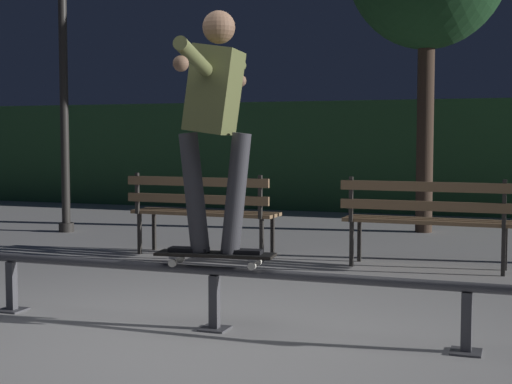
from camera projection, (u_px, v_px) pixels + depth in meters
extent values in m
plane|color=#ADAAA8|center=(199.00, 339.00, 4.71)|extent=(90.00, 90.00, 0.00)
cube|color=#2D5B33|center=(407.00, 156.00, 12.79)|extent=(24.00, 1.20, 1.86)
cylinder|color=#47474C|center=(214.00, 271.00, 4.92)|extent=(3.75, 0.06, 0.06)
cube|color=#47474C|center=(12.00, 286.00, 5.47)|extent=(0.06, 0.06, 0.36)
cube|color=#47474C|center=(12.00, 310.00, 5.48)|extent=(0.18, 0.18, 0.01)
cube|color=#47474C|center=(214.00, 303.00, 4.93)|extent=(0.06, 0.06, 0.36)
cube|color=#47474C|center=(215.00, 329.00, 4.95)|extent=(0.18, 0.18, 0.01)
cube|color=#47474C|center=(466.00, 323.00, 4.40)|extent=(0.06, 0.06, 0.36)
cube|color=#47474C|center=(466.00, 352.00, 4.41)|extent=(0.18, 0.18, 0.01)
cube|color=black|center=(215.00, 254.00, 4.91)|extent=(0.80, 0.29, 0.02)
cube|color=black|center=(215.00, 253.00, 4.91)|extent=(0.78, 0.27, 0.00)
cube|color=#9E9EA3|center=(255.00, 259.00, 4.85)|extent=(0.07, 0.17, 0.02)
cube|color=#9E9EA3|center=(177.00, 256.00, 4.97)|extent=(0.07, 0.17, 0.02)
cylinder|color=beige|center=(252.00, 266.00, 4.77)|extent=(0.06, 0.04, 0.05)
cylinder|color=beige|center=(258.00, 262.00, 4.93)|extent=(0.06, 0.04, 0.05)
cylinder|color=beige|center=(173.00, 263.00, 4.89)|extent=(0.06, 0.04, 0.05)
cylinder|color=beige|center=(181.00, 259.00, 5.05)|extent=(0.06, 0.04, 0.05)
cube|color=black|center=(242.00, 252.00, 4.86)|extent=(0.27, 0.13, 0.03)
cube|color=black|center=(189.00, 250.00, 4.95)|extent=(0.27, 0.13, 0.03)
cylinder|color=#333338|center=(236.00, 194.00, 4.85)|extent=(0.22, 0.15, 0.79)
cylinder|color=#333338|center=(194.00, 193.00, 4.91)|extent=(0.22, 0.15, 0.79)
cube|color=brown|center=(215.00, 91.00, 4.83)|extent=(0.37, 0.39, 0.57)
cylinder|color=brown|center=(196.00, 59.00, 4.45)|extent=(0.15, 0.61, 0.21)
cylinder|color=brown|center=(230.00, 71.00, 5.19)|extent=(0.15, 0.61, 0.21)
sphere|color=brown|center=(181.00, 64.00, 4.18)|extent=(0.09, 0.09, 0.09)
sphere|color=brown|center=(240.00, 81.00, 5.46)|extent=(0.09, 0.09, 0.09)
sphere|color=brown|center=(219.00, 27.00, 4.79)|extent=(0.21, 0.21, 0.21)
cube|color=#282623|center=(272.00, 236.00, 7.91)|extent=(0.04, 0.04, 0.44)
cube|color=#282623|center=(262.00, 240.00, 7.61)|extent=(0.04, 0.04, 0.44)
cube|color=#282623|center=(260.00, 197.00, 7.54)|extent=(0.04, 0.04, 0.44)
cube|color=#282623|center=(154.00, 230.00, 8.42)|extent=(0.04, 0.04, 0.44)
cube|color=#282623|center=(140.00, 234.00, 8.12)|extent=(0.04, 0.04, 0.44)
cube|color=#282623|center=(137.00, 193.00, 8.05)|extent=(0.04, 0.04, 0.44)
cube|color=brown|center=(211.00, 212.00, 8.13)|extent=(1.60, 0.14, 0.04)
cube|color=brown|center=(205.00, 213.00, 8.00)|extent=(1.60, 0.14, 0.04)
cube|color=brown|center=(199.00, 214.00, 7.87)|extent=(1.60, 0.14, 0.04)
cube|color=brown|center=(196.00, 199.00, 7.79)|extent=(1.60, 0.08, 0.09)
cube|color=brown|center=(196.00, 182.00, 7.78)|extent=(1.60, 0.08, 0.09)
cube|color=#282623|center=(505.00, 247.00, 7.13)|extent=(0.04, 0.04, 0.44)
cube|color=#282623|center=(503.00, 252.00, 6.83)|extent=(0.04, 0.04, 0.44)
cube|color=#282623|center=(504.00, 204.00, 6.76)|extent=(0.04, 0.04, 0.44)
cube|color=#282623|center=(359.00, 240.00, 7.64)|extent=(0.04, 0.04, 0.44)
cube|color=#282623|center=(352.00, 244.00, 7.34)|extent=(0.04, 0.04, 0.44)
cube|color=#282623|center=(351.00, 199.00, 7.27)|extent=(0.04, 0.04, 0.44)
cube|color=brown|center=(430.00, 219.00, 7.35)|extent=(1.60, 0.14, 0.04)
cube|color=brown|center=(428.00, 221.00, 7.22)|extent=(1.60, 0.14, 0.04)
cube|color=brown|center=(425.00, 222.00, 7.09)|extent=(1.60, 0.14, 0.04)
cube|color=brown|center=(425.00, 206.00, 7.01)|extent=(1.60, 0.08, 0.09)
cube|color=brown|center=(425.00, 187.00, 7.00)|extent=(1.60, 0.08, 0.09)
cylinder|color=#3D2D23|center=(425.00, 131.00, 9.92)|extent=(0.22, 0.22, 2.67)
cylinder|color=#282623|center=(64.00, 96.00, 9.92)|extent=(0.11, 0.11, 3.60)
cylinder|color=#282623|center=(66.00, 227.00, 10.04)|extent=(0.20, 0.20, 0.12)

